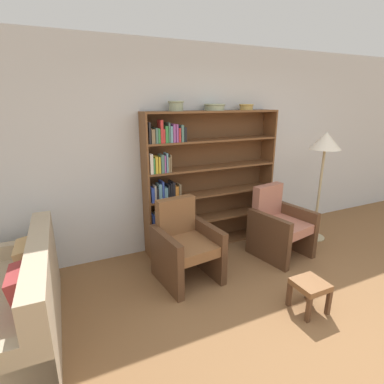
% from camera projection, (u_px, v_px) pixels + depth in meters
% --- Properties ---
extents(ground_plane, '(24.00, 24.00, 0.00)m').
position_uv_depth(ground_plane, '(344.00, 347.00, 2.58)').
color(ground_plane, brown).
extents(wall_back, '(12.00, 0.06, 2.75)m').
position_uv_depth(wall_back, '(212.00, 148.00, 4.28)').
color(wall_back, silver).
rests_on(wall_back, ground).
extents(bookshelf, '(1.92, 0.30, 1.91)m').
position_uv_depth(bookshelf, '(199.00, 182.00, 4.14)').
color(bookshelf, brown).
rests_on(bookshelf, ground).
extents(bowl_cream, '(0.20, 0.20, 0.12)m').
position_uv_depth(bowl_cream, '(176.00, 105.00, 3.69)').
color(bowl_cream, gray).
rests_on(bowl_cream, bookshelf).
extents(bowl_olive, '(0.28, 0.28, 0.09)m').
position_uv_depth(bowl_olive, '(215.00, 107.00, 3.91)').
color(bowl_olive, gray).
rests_on(bowl_olive, bookshelf).
extents(bowl_slate, '(0.20, 0.20, 0.08)m').
position_uv_depth(bowl_slate, '(246.00, 107.00, 4.12)').
color(bowl_slate, tan).
rests_on(bowl_slate, bookshelf).
extents(couch, '(0.87, 1.72, 0.87)m').
position_uv_depth(couch, '(13.00, 309.00, 2.60)').
color(couch, tan).
rests_on(couch, ground).
extents(armchair_leather, '(0.71, 0.75, 0.93)m').
position_uv_depth(armchair_leather, '(185.00, 245.00, 3.49)').
color(armchair_leather, brown).
rests_on(armchair_leather, ground).
extents(armchair_cushioned, '(0.76, 0.79, 0.93)m').
position_uv_depth(armchair_cushioned, '(279.00, 225.00, 4.05)').
color(armchair_cushioned, brown).
rests_on(armchair_cushioned, ground).
extents(floor_lamp, '(0.43, 0.43, 1.61)m').
position_uv_depth(floor_lamp, '(325.00, 147.00, 4.22)').
color(floor_lamp, tan).
rests_on(floor_lamp, ground).
extents(footstool, '(0.30, 0.30, 0.32)m').
position_uv_depth(footstool, '(310.00, 288.00, 2.97)').
color(footstool, brown).
rests_on(footstool, ground).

